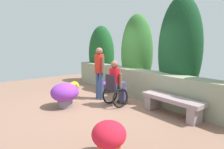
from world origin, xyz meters
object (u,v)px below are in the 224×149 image
object	(u,v)px
flower_pot_purple_near	(109,138)
flower_pot_small_foreground	(106,85)
person_standing_companion	(99,70)
flower_pot_terracotta_by_wall	(74,88)
person_in_wheelchair	(116,85)
flower_pot_red_accent	(65,94)
stone_bench	(171,103)

from	to	relation	value
flower_pot_purple_near	flower_pot_small_foreground	distance (m)	4.19
person_standing_companion	flower_pot_small_foreground	size ratio (longest dim) A/B	3.29
flower_pot_terracotta_by_wall	flower_pot_small_foreground	bearing A→B (deg)	75.90
person_in_wheelchair	flower_pot_terracotta_by_wall	bearing A→B (deg)	-170.99
flower_pot_purple_near	flower_pot_terracotta_by_wall	xyz separation A→B (m)	(-3.71, 1.27, -0.06)
person_in_wheelchair	person_standing_companion	distance (m)	0.93
flower_pot_red_accent	flower_pot_small_foreground	bearing A→B (deg)	108.72
stone_bench	person_standing_companion	xyz separation A→B (m)	(-2.34, -0.61, 0.64)
flower_pot_red_accent	flower_pot_terracotta_by_wall	bearing A→B (deg)	140.55
person_standing_companion	flower_pot_red_accent	size ratio (longest dim) A/B	2.12
person_standing_companion	flower_pot_terracotta_by_wall	bearing A→B (deg)	-156.75
person_in_wheelchair	flower_pot_purple_near	bearing A→B (deg)	-47.71
stone_bench	flower_pot_terracotta_by_wall	size ratio (longest dim) A/B	3.26
person_in_wheelchair	flower_pot_small_foreground	size ratio (longest dim) A/B	2.61
person_in_wheelchair	flower_pot_small_foreground	bearing A→B (deg)	148.83
flower_pot_terracotta_by_wall	flower_pot_small_foreground	size ratio (longest dim) A/B	0.98
person_standing_companion	stone_bench	bearing A→B (deg)	8.84
person_in_wheelchair	flower_pot_terracotta_by_wall	size ratio (longest dim) A/B	2.66
person_standing_companion	flower_pot_small_foreground	distance (m)	1.12
person_standing_companion	flower_pot_purple_near	size ratio (longest dim) A/B	2.74
person_in_wheelchair	person_standing_companion	bearing A→B (deg)	173.25
stone_bench	flower_pot_terracotta_by_wall	bearing A→B (deg)	-161.79
person_standing_companion	flower_pot_small_foreground	xyz separation A→B (m)	(-0.58, 0.66, -0.69)
flower_pot_purple_near	flower_pot_small_foreground	xyz separation A→B (m)	(-3.43, 2.42, -0.06)
person_in_wheelchair	flower_pot_red_accent	distance (m)	1.50
flower_pot_terracotta_by_wall	flower_pot_red_accent	size ratio (longest dim) A/B	0.63
person_standing_companion	flower_pot_terracotta_by_wall	distance (m)	1.21
person_standing_companion	flower_pot_terracotta_by_wall	xyz separation A→B (m)	(-0.87, -0.48, -0.69)
stone_bench	flower_pot_terracotta_by_wall	xyz separation A→B (m)	(-3.21, -1.09, -0.05)
flower_pot_red_accent	flower_pot_small_foreground	world-z (taller)	flower_pot_red_accent
flower_pot_red_accent	flower_pot_small_foreground	distance (m)	2.03
person_in_wheelchair	flower_pot_red_accent	bearing A→B (deg)	-128.91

